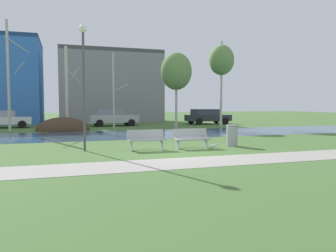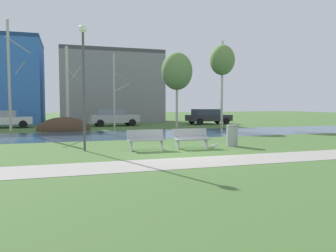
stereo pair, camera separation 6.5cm
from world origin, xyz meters
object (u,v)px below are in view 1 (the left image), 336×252
Objects in this scene: trash_bin at (232,135)px; seagull at (213,146)px; parked_hatch_third_dark at (207,116)px; bench_left at (146,139)px; parked_van_nearest_white at (3,119)px; bench_right at (191,138)px; streetlamp at (83,67)px; parked_sedan_second_silver at (113,117)px.

trash_bin is 1.40m from seagull.
seagull is 0.09× the size of parked_hatch_third_dark.
parked_hatch_third_dark is at bearing 69.18° from trash_bin.
parked_van_nearest_white reaches higher than bench_left.
parked_van_nearest_white is at bearing 121.64° from bench_right.
streetlamp is 1.17× the size of parked_sedan_second_silver.
streetlamp reaches higher than seagull.
seagull is at bearing -155.59° from trash_bin.
streetlamp is at bearing 169.66° from seagull.
bench_left reaches higher than seagull.
trash_bin reaches higher than bench_right.
trash_bin is at bearing 1.76° from bench_left.
seagull is 16.93m from parked_sedan_second_silver.
parked_sedan_second_silver is (-1.14, 16.37, 0.35)m from bench_right.
parked_sedan_second_silver is (3.43, 15.80, -2.67)m from streetlamp.
bench_right is 0.36× the size of parked_sedan_second_silver.
parked_hatch_third_dark is at bearing -0.44° from parked_van_nearest_white.
parked_sedan_second_silver is 9.45m from parked_hatch_third_dark.
parked_hatch_third_dark is at bearing 63.18° from bench_right.
seagull is at bearing -8.23° from bench_left.
streetlamp is 1.15× the size of parked_hatch_third_dark.
bench_right is 1.63× the size of trash_bin.
parked_sedan_second_silver is at bearing -179.54° from parked_hatch_third_dark.
parked_van_nearest_white is at bearing 126.84° from trash_bin.
parked_hatch_third_dark reaches higher than bench_right.
parked_van_nearest_white is at bearing 116.18° from bench_left.
trash_bin reaches higher than bench_left.
trash_bin is 17.46m from parked_hatch_third_dark.
trash_bin is 7.33m from streetlamp.
bench_left is 19.45m from parked_hatch_third_dark.
parked_sedan_second_silver reaches higher than bench_right.
bench_left is at bearing -12.79° from streetlamp.
trash_bin is at bearing 3.49° from bench_right.
bench_left is 4.18m from trash_bin.
bench_right is 5.51m from streetlamp.
parked_van_nearest_white is at bearing 179.56° from parked_hatch_third_dark.
parked_sedan_second_silver is 0.98× the size of parked_hatch_third_dark.
parked_sedan_second_silver is at bearing 101.32° from trash_bin.
streetlamp is 16.39m from parked_sedan_second_silver.
seagull is (0.89, -0.43, -0.34)m from bench_right.
bench_left is at bearing -178.24° from trash_bin.
bench_left is 1.00× the size of bench_right.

